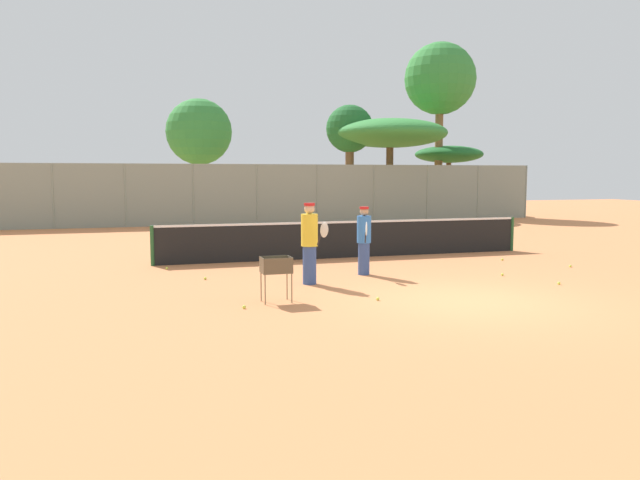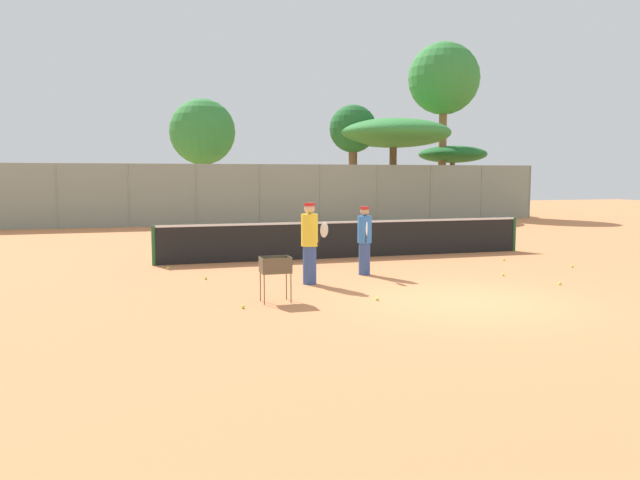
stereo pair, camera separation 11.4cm
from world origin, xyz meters
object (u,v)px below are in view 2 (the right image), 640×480
object	(u,v)px
tennis_net	(350,239)
ball_cart	(275,269)
player_white_outfit	(310,242)
player_red_cap	(365,240)
parked_car	(331,205)

from	to	relation	value
tennis_net	ball_cart	bearing A→B (deg)	-121.90
tennis_net	player_white_outfit	xyz separation A→B (m)	(-2.32, -3.90, 0.37)
player_white_outfit	ball_cart	size ratio (longest dim) A/B	2.07
player_red_cap	parked_car	bearing A→B (deg)	179.65
ball_cart	parked_car	world-z (taller)	parked_car
player_red_cap	ball_cart	distance (m)	3.77
tennis_net	player_red_cap	size ratio (longest dim) A/B	6.78
ball_cart	parked_car	size ratio (longest dim) A/B	0.21
parked_car	tennis_net	bearing A→B (deg)	-106.29
ball_cart	parked_car	distance (m)	24.82
player_white_outfit	ball_cart	xyz separation A→B (m)	(-1.16, -1.69, -0.29)
ball_cart	player_red_cap	bearing A→B (deg)	42.61
player_white_outfit	ball_cart	world-z (taller)	player_white_outfit
player_red_cap	ball_cart	xyz separation A→B (m)	(-2.77, -2.55, -0.21)
player_red_cap	ball_cart	bearing A→B (deg)	-31.90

